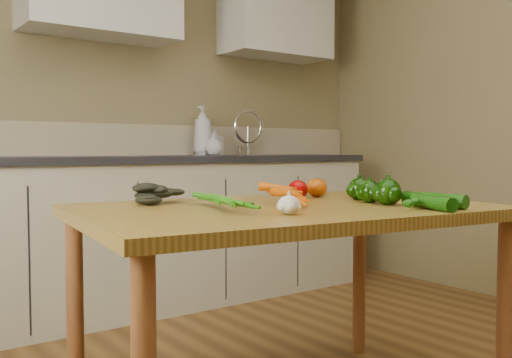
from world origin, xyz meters
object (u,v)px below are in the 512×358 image
at_px(tomato_a, 298,190).
at_px(tomato_c, 361,191).
at_px(pepper_c, 388,192).
at_px(zucchini_a, 434,200).
at_px(soap_bottle_c, 214,144).
at_px(zucchini_b, 433,203).
at_px(soap_bottle_b, 215,141).
at_px(garlic_bulb, 289,205).
at_px(table, 287,230).
at_px(pepper_b, 359,189).
at_px(tomato_b, 317,188).
at_px(leafy_greens, 157,190).
at_px(carrot_bunch, 267,196).
at_px(soap_bottle_a, 203,130).
at_px(pepper_a, 370,192).

relative_size(tomato_a, tomato_c, 1.21).
relative_size(pepper_c, zucchini_a, 0.40).
bearing_deg(soap_bottle_c, zucchini_b, 148.54).
bearing_deg(soap_bottle_b, garlic_bulb, -42.85).
bearing_deg(table, pepper_b, 8.58).
bearing_deg(tomato_b, leafy_greens, 168.78).
bearing_deg(zucchini_a, carrot_bunch, 140.98).
distance_m(soap_bottle_b, pepper_b, 1.79).
distance_m(soap_bottle_c, tomato_c, 1.66).
relative_size(soap_bottle_b, pepper_c, 2.04).
bearing_deg(soap_bottle_a, carrot_bunch, 62.17).
relative_size(tomato_b, tomato_c, 1.25).
distance_m(pepper_b, zucchini_a, 0.34).
relative_size(pepper_b, zucchini_b, 0.44).
bearing_deg(carrot_bunch, leafy_greens, 137.22).
xyz_separation_m(soap_bottle_c, pepper_c, (-0.45, -1.86, -0.18)).
height_order(soap_bottle_c, tomato_b, soap_bottle_c).
distance_m(carrot_bunch, leafy_greens, 0.40).
relative_size(table, carrot_bunch, 5.78).
distance_m(garlic_bulb, zucchini_b, 0.49).
relative_size(soap_bottle_b, tomato_a, 2.33).
bearing_deg(tomato_c, table, -173.16).
bearing_deg(pepper_c, soap_bottle_b, 75.43).
bearing_deg(pepper_a, soap_bottle_a, 77.38).
bearing_deg(pepper_b, pepper_c, -108.35).
relative_size(soap_bottle_a, soap_bottle_c, 2.24).
distance_m(leafy_greens, tomato_a, 0.55).
bearing_deg(table, tomato_b, 39.61).
distance_m(table, pepper_b, 0.38).
xyz_separation_m(soap_bottle_a, pepper_a, (-0.42, -1.87, -0.28)).
xyz_separation_m(soap_bottle_b, tomato_b, (-0.47, -1.53, -0.21)).
relative_size(soap_bottle_a, garlic_bulb, 4.90).
xyz_separation_m(pepper_a, zucchini_a, (0.06, -0.23, -0.02)).
distance_m(tomato_a, tomato_b, 0.12).
bearing_deg(carrot_bunch, soap_bottle_c, 70.85).
bearing_deg(tomato_c, soap_bottle_b, 77.38).
xyz_separation_m(pepper_a, tomato_c, (0.11, 0.15, -0.01)).
distance_m(pepper_a, tomato_c, 0.18).
height_order(soap_bottle_c, pepper_a, soap_bottle_c).
bearing_deg(pepper_b, zucchini_a, -88.80).
bearing_deg(soap_bottle_a, pepper_b, 74.95).
height_order(leafy_greens, tomato_a, leafy_greens).
bearing_deg(soap_bottle_c, table, 136.94).
bearing_deg(zucchini_b, carrot_bunch, 131.65).
relative_size(zucchini_a, zucchini_b, 1.21).
height_order(carrot_bunch, tomato_c, carrot_bunch).
distance_m(leafy_greens, pepper_b, 0.76).
relative_size(leafy_greens, garlic_bulb, 2.94).
xyz_separation_m(tomato_a, zucchini_a, (0.17, -0.51, -0.01)).
relative_size(garlic_bulb, pepper_a, 0.85).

